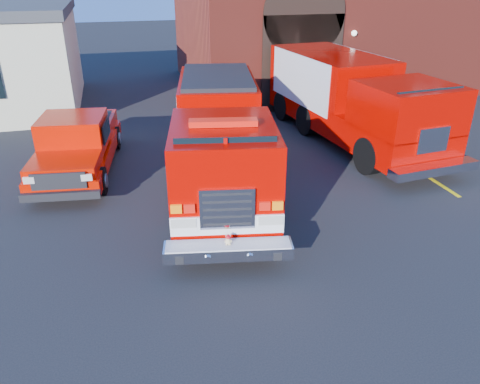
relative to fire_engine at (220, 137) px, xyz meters
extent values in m
plane|color=black|center=(-0.32, -2.15, -1.43)|extent=(100.00, 100.00, 0.00)
cube|color=yellow|center=(6.18, -1.15, -1.42)|extent=(0.12, 3.00, 0.01)
cube|color=yellow|center=(6.18, 1.85, -1.42)|extent=(0.12, 3.00, 0.01)
cube|color=yellow|center=(6.18, 4.85, -1.42)|extent=(0.12, 3.00, 0.01)
cube|color=maroon|center=(8.68, 11.85, 2.57)|extent=(15.00, 10.00, 8.00)
cube|color=black|center=(5.18, 6.83, 0.57)|extent=(3.60, 0.12, 4.00)
cylinder|color=black|center=(5.18, 6.83, 2.57)|extent=(3.60, 0.12, 3.60)
cylinder|color=black|center=(-1.58, -2.75, -0.91)|extent=(0.52, 1.07, 1.03)
cylinder|color=black|center=(0.44, -3.14, -0.91)|extent=(0.52, 1.07, 1.03)
cube|color=#AD0400|center=(0.00, 0.00, -0.63)|extent=(3.89, 8.71, 0.84)
cube|color=#AD0400|center=(0.41, 2.11, 0.44)|extent=(3.08, 4.48, 1.50)
cube|color=#AD0400|center=(-0.51, -2.67, 0.49)|extent=(2.86, 3.38, 1.40)
cube|color=black|center=(-0.74, -3.81, 0.86)|extent=(2.03, 0.46, 0.88)
cube|color=red|center=(-0.51, -2.67, 1.26)|extent=(1.53, 0.60, 0.13)
cube|color=white|center=(-0.80, -4.15, -0.45)|extent=(2.31, 0.50, 0.41)
cube|color=silver|center=(-0.80, -4.16, -0.07)|extent=(1.11, 0.27, 0.88)
cube|color=silver|center=(-0.85, -4.41, -0.89)|extent=(2.67, 1.00, 0.26)
cube|color=#B7B7BF|center=(-0.75, 2.33, 0.44)|extent=(0.67, 3.31, 1.22)
cube|color=#B7B7BF|center=(1.56, 1.88, 0.44)|extent=(0.67, 3.31, 1.22)
sphere|color=beige|center=(-0.85, -4.41, -0.68)|extent=(0.15, 0.15, 0.13)
sphere|color=beige|center=(-0.85, -4.42, -0.59)|extent=(0.12, 0.12, 0.10)
sphere|color=beige|center=(-0.89, -4.40, -0.56)|extent=(0.05, 0.05, 0.04)
sphere|color=beige|center=(-0.81, -4.41, -0.56)|extent=(0.05, 0.05, 0.04)
ellipsoid|color=red|center=(-0.85, -4.41, -0.56)|extent=(0.12, 0.12, 0.06)
cylinder|color=red|center=(-0.85, -4.42, -0.58)|extent=(0.14, 0.14, 0.01)
cylinder|color=black|center=(-5.10, 0.41, -1.03)|extent=(0.38, 0.82, 0.79)
cylinder|color=black|center=(-3.39, 0.17, -1.03)|extent=(0.38, 0.82, 0.79)
cube|color=#C30F00|center=(-4.00, 2.10, -0.89)|extent=(2.68, 5.63, 0.44)
cube|color=#C30F00|center=(-4.26, 0.19, -0.49)|extent=(1.99, 1.71, 0.34)
cube|color=#C30F00|center=(-4.04, 1.80, -0.10)|extent=(2.03, 2.00, 0.98)
cube|color=#C30F00|center=(-3.79, 3.66, -0.49)|extent=(2.07, 2.29, 0.54)
cube|color=black|center=(-4.38, -0.66, -0.99)|extent=(2.01, 0.41, 0.22)
cylinder|color=black|center=(4.51, -0.47, -0.85)|extent=(0.47, 1.18, 1.15)
cylinder|color=black|center=(6.80, -0.25, -0.85)|extent=(0.47, 1.18, 1.15)
cube|color=#AD0400|center=(5.38, 2.56, -0.54)|extent=(3.38, 8.58, 0.94)
cube|color=#AD0400|center=(5.24, 4.12, 0.66)|extent=(3.09, 5.45, 1.57)
cube|color=#AD0400|center=(5.65, -0.36, 0.56)|extent=(2.84, 2.74, 1.36)
cube|color=#B7B7BF|center=(3.92, 4.00, 0.56)|extent=(0.45, 4.38, 1.78)
cube|color=#B7B7BF|center=(6.55, 4.24, 0.56)|extent=(0.45, 4.38, 1.78)
cube|color=silver|center=(5.80, -1.87, -0.85)|extent=(2.86, 0.73, 0.26)
camera|label=1|loc=(-2.72, -12.26, 4.31)|focal=35.00mm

